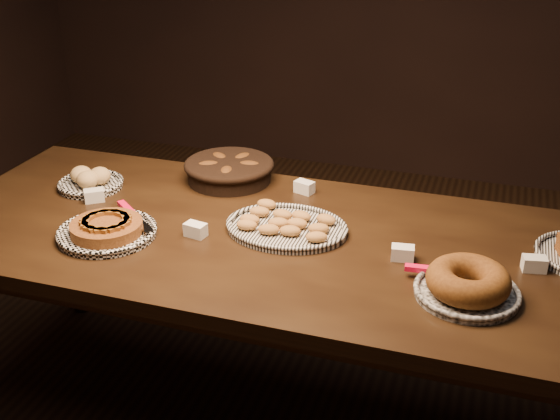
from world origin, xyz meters
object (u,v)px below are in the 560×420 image
(apple_tart_plate, at_px, (107,230))
(madeleine_platter, at_px, (286,226))
(bundt_cake_plate, at_px, (467,284))
(buffet_table, at_px, (276,255))

(apple_tart_plate, height_order, madeleine_platter, apple_tart_plate)
(madeleine_platter, bearing_deg, bundt_cake_plate, -14.72)
(apple_tart_plate, xyz_separation_m, bundt_cake_plate, (1.16, -0.01, 0.02))
(apple_tart_plate, bearing_deg, bundt_cake_plate, -11.05)
(buffet_table, height_order, bundt_cake_plate, bundt_cake_plate)
(bundt_cake_plate, bearing_deg, apple_tart_plate, -168.98)
(madeleine_platter, distance_m, bundt_cake_plate, 0.65)
(buffet_table, distance_m, apple_tart_plate, 0.56)
(buffet_table, relative_size, apple_tart_plate, 6.60)
(apple_tart_plate, bearing_deg, madeleine_platter, 11.23)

